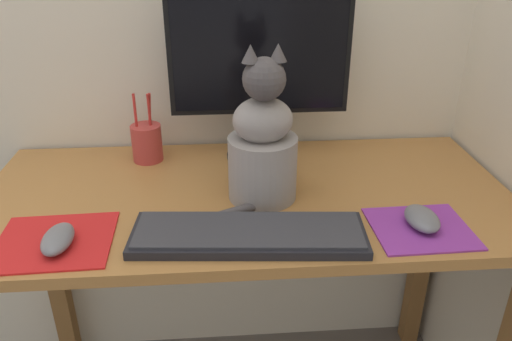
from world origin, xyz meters
TOP-DOWN VIEW (x-y plane):
  - desk at (0.00, 0.00)m, footprint 1.21×0.57m
  - monitor at (0.04, 0.19)m, footprint 0.44×0.17m
  - keyboard at (-0.01, -0.19)m, footprint 0.46×0.18m
  - mousepad_left at (-0.38, -0.17)m, footprint 0.23×0.20m
  - mousepad_right at (0.34, -0.18)m, footprint 0.20×0.18m
  - computer_mouse_left at (-0.37, -0.19)m, footprint 0.06×0.11m
  - computer_mouse_right at (0.34, -0.17)m, footprint 0.06×0.10m
  - cat at (0.03, -0.02)m, footprint 0.21×0.20m
  - pen_cup at (-0.24, 0.19)m, footprint 0.08×0.08m

SIDE VIEW (x-z plane):
  - desk at x=0.00m, z-range 0.25..0.97m
  - mousepad_left at x=-0.38m, z-range 0.73..0.73m
  - mousepad_right at x=0.34m, z-range 0.73..0.73m
  - keyboard at x=-0.01m, z-range 0.73..0.75m
  - computer_mouse_left at x=-0.37m, z-range 0.73..0.76m
  - computer_mouse_right at x=0.34m, z-range 0.73..0.76m
  - pen_cup at x=-0.24m, z-range 0.69..0.87m
  - cat at x=0.03m, z-range 0.68..1.03m
  - monitor at x=0.04m, z-range 0.76..1.17m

